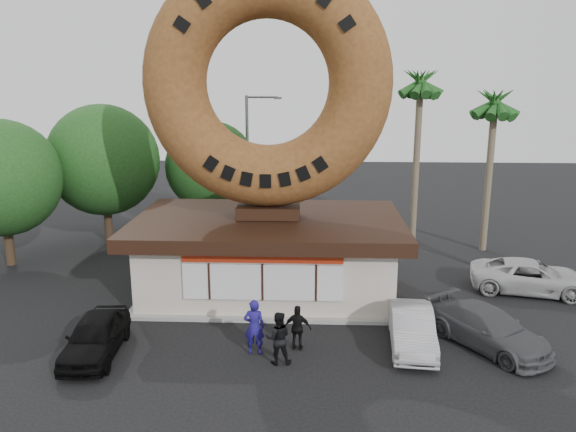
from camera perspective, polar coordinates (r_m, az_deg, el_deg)
The scene contains 16 objects.
ground at distance 19.07m, azimuth -3.35°, elevation -14.22°, with size 90.00×90.00×0.00m, color black.
donut_shop at distance 23.90m, azimuth -1.97°, elevation -3.69°, with size 11.20×7.20×3.80m.
giant_donut at distance 22.81m, azimuth -2.12°, elevation 13.32°, with size 9.92×9.92×2.53m, color brown.
tree_west at distance 32.11m, azimuth -18.25°, elevation 5.41°, with size 6.00×6.00×7.65m.
tree_mid at distance 32.64m, azimuth -7.83°, elevation 5.00°, with size 5.20×5.20×6.63m.
tree_far at distance 30.05m, azimuth -27.13°, elevation 3.45°, with size 5.60×5.60×7.14m.
palm_near at distance 31.26m, azimuth 13.29°, elevation 12.47°, with size 2.60×2.60×9.75m.
palm_far at distance 30.68m, azimuth 20.25°, elevation 10.24°, with size 2.60×2.60×8.75m.
street_lamp at distance 33.24m, azimuth -3.89°, elevation 6.06°, with size 2.11×0.20×8.00m.
person_left at distance 18.95m, azimuth -3.46°, elevation -11.18°, with size 0.70×0.46×1.91m, color navy.
person_center at distance 18.36m, azimuth -1.01°, elevation -12.28°, with size 0.85×0.66×1.75m, color black.
person_right at distance 19.24m, azimuth 1.00°, elevation -11.30°, with size 0.92×0.39×1.58m, color black.
car_black at distance 19.98m, azimuth -18.98°, elevation -11.46°, with size 1.60×3.97×1.35m, color black.
car_silver at distance 19.97m, azimuth 12.48°, elevation -11.07°, with size 1.40×4.02×1.33m, color #A7A6AB.
car_grey at distance 20.66m, azimuth 19.67°, elevation -10.71°, with size 1.86×4.58×1.33m, color #4D4E52.
car_white at distance 26.32m, azimuth 23.45°, elevation -5.67°, with size 2.29×4.98×1.38m, color #BCBCBC.
Camera 1 is at (1.81, -16.74, 8.96)m, focal length 35.00 mm.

